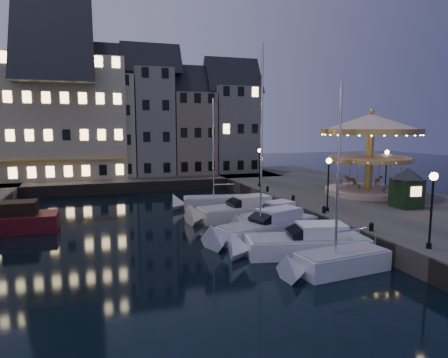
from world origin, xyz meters
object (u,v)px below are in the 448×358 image
object	(u,v)px
motorboat_e	(238,212)
streetlamp_a	(432,199)
motorboat_f	(215,203)
red_fishing_boat	(1,223)
motorboat_d	(270,219)
streetlamp_c	(260,162)
motorboat_b	(301,245)
ticket_kiosk	(407,181)
streetlamp_b	(328,177)
bollard_a	(371,226)
bollard_d	(267,189)
bollard_c	(293,198)
carousel	(370,138)
motorboat_c	(265,228)
streetlamp_d	(386,164)
motorboat_a	(334,263)
bollard_b	(324,209)

from	to	relation	value
motorboat_e	streetlamp_a	bearing A→B (deg)	-69.13
motorboat_f	streetlamp_a	bearing A→B (deg)	-72.42
red_fishing_boat	motorboat_d	bearing A→B (deg)	-13.31
streetlamp_c	motorboat_b	size ratio (longest dim) A/B	0.49
motorboat_e	ticket_kiosk	size ratio (longest dim) A/B	2.38
streetlamp_b	motorboat_b	xyz separation A→B (m)	(-5.23, -5.33, -3.37)
streetlamp_a	motorboat_b	distance (m)	7.79
streetlamp_a	bollard_a	bearing A→B (deg)	98.53
streetlamp_b	red_fishing_boat	distance (m)	24.93
motorboat_d	motorboat_f	size ratio (longest dim) A/B	0.58
motorboat_d	motorboat_f	world-z (taller)	motorboat_f
bollard_a	streetlamp_c	bearing A→B (deg)	88.24
bollard_d	bollard_c	bearing A→B (deg)	-90.00
streetlamp_a	motorboat_d	size ratio (longest dim) A/B	0.66
motorboat_d	motorboat_e	bearing A→B (deg)	112.83
bollard_d	carousel	world-z (taller)	carousel
streetlamp_c	bollard_d	xyz separation A→B (m)	(-0.60, -3.50, -2.41)
motorboat_c	ticket_kiosk	bearing A→B (deg)	1.87
streetlamp_a	motorboat_c	world-z (taller)	motorboat_c
streetlamp_c	motorboat_e	distance (m)	10.92
bollard_c	motorboat_b	world-z (taller)	motorboat_b
red_fishing_boat	streetlamp_b	bearing A→B (deg)	-14.32
bollard_a	carousel	world-z (taller)	carousel
bollard_d	streetlamp_b	bearing A→B (deg)	-86.57
streetlamp_c	carousel	size ratio (longest dim) A/B	0.44
streetlamp_b	motorboat_f	size ratio (longest dim) A/B	0.38
streetlamp_a	bollard_a	xyz separation A→B (m)	(-0.60, 4.00, -2.41)
streetlamp_d	motorboat_e	size ratio (longest dim) A/B	0.48
streetlamp_a	motorboat_b	world-z (taller)	streetlamp_a
streetlamp_d	carousel	world-z (taller)	carousel
red_fishing_boat	streetlamp_c	bearing A→B (deg)	17.15
streetlamp_a	motorboat_c	size ratio (longest dim) A/B	0.34
motorboat_c	bollard_a	bearing A→B (deg)	-43.35
streetlamp_a	streetlamp_c	bearing A→B (deg)	90.00
bollard_a	ticket_kiosk	bearing A→B (deg)	35.18
motorboat_a	motorboat_c	size ratio (longest dim) A/B	0.84
streetlamp_a	motorboat_e	xyz separation A→B (m)	(-5.64, 14.78, -3.37)
motorboat_b	motorboat_d	xyz separation A→B (m)	(1.00, 6.78, -0.01)
streetlamp_a	motorboat_c	distance (m)	11.11
streetlamp_a	bollard_c	distance (m)	14.71
carousel	streetlamp_a	bearing A→B (deg)	-117.53
motorboat_a	motorboat_c	bearing A→B (deg)	95.82
motorboat_d	ticket_kiosk	xyz separation A→B (m)	(11.15, -2.15, 2.85)
streetlamp_d	red_fishing_boat	distance (m)	35.40
carousel	motorboat_c	bearing A→B (deg)	-153.88
streetlamp_b	carousel	world-z (taller)	carousel
bollard_b	motorboat_b	size ratio (longest dim) A/B	0.07
streetlamp_c	motorboat_a	size ratio (longest dim) A/B	0.40
streetlamp_b	motorboat_a	size ratio (longest dim) A/B	0.40
bollard_d	motorboat_e	bearing A→B (deg)	-133.99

